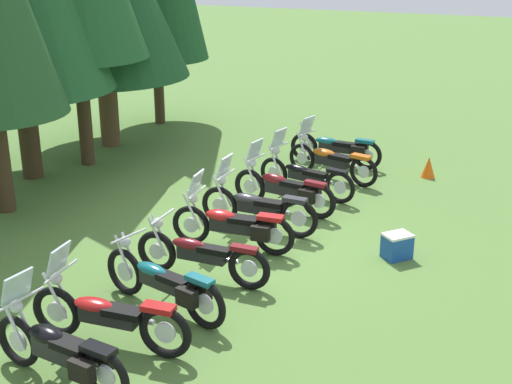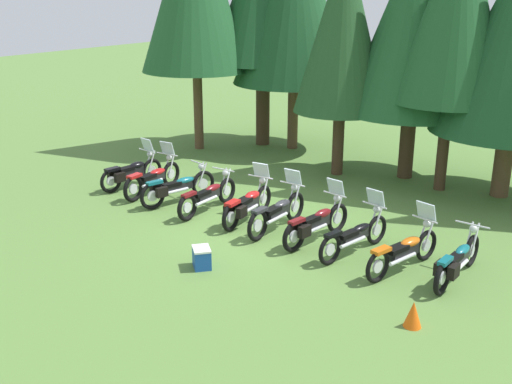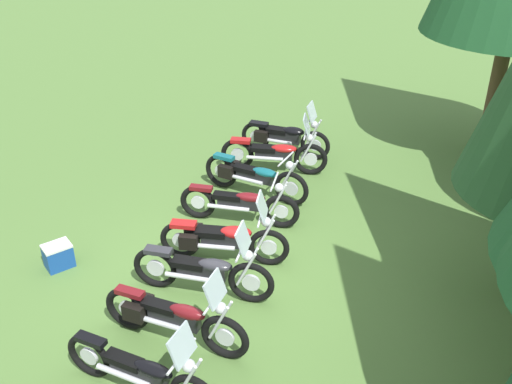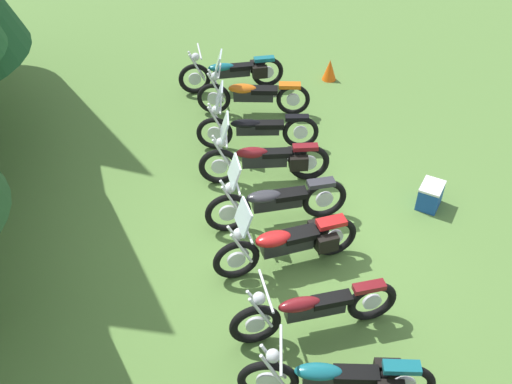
{
  "view_description": "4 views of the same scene",
  "coord_description": "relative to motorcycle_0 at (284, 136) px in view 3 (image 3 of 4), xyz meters",
  "views": [
    {
      "loc": [
        -10.82,
        -4.59,
        5.24
      ],
      "look_at": [
        0.57,
        0.01,
        0.73
      ],
      "focal_mm": 49.57,
      "sensor_mm": 36.0,
      "label": 1
    },
    {
      "loc": [
        7.74,
        -11.74,
        5.59
      ],
      "look_at": [
        -0.22,
        0.1,
        0.8
      ],
      "focal_mm": 42.69,
      "sensor_mm": 36.0,
      "label": 2
    },
    {
      "loc": [
        7.63,
        2.26,
        6.19
      ],
      "look_at": [
        -1.35,
        0.43,
        0.93
      ],
      "focal_mm": 41.16,
      "sensor_mm": 36.0,
      "label": 3
    },
    {
      "loc": [
        -6.48,
        2.06,
        6.78
      ],
      "look_at": [
        0.32,
        0.33,
        0.89
      ],
      "focal_mm": 42.13,
      "sensor_mm": 36.0,
      "label": 4
    }
  ],
  "objects": [
    {
      "name": "ground_plane",
      "position": [
        4.84,
        -0.39,
        -0.47
      ],
      "size": [
        80.0,
        80.0,
        0.0
      ],
      "primitive_type": "plane",
      "color": "#547A38"
    },
    {
      "name": "motorcycle_1",
      "position": [
        0.93,
        -0.05,
        -0.0
      ],
      "size": [
        0.75,
        2.39,
        1.38
      ],
      "rotation": [
        0.0,
        0.0,
        1.62
      ],
      "color": "black",
      "rests_on": "ground_plane"
    },
    {
      "name": "motorcycle_0",
      "position": [
        0.0,
        0.0,
        0.0
      ],
      "size": [
        0.81,
        2.17,
        1.36
      ],
      "rotation": [
        0.0,
        0.0,
        1.42
      ],
      "color": "black",
      "rests_on": "ground_plane"
    },
    {
      "name": "motorcycle_5",
      "position": [
        5.35,
        -0.43,
        0.0
      ],
      "size": [
        0.71,
        2.36,
        1.39
      ],
      "rotation": [
        0.0,
        0.0,
        1.53
      ],
      "color": "black",
      "rests_on": "ground_plane"
    },
    {
      "name": "motorcycle_3",
      "position": [
        3.15,
        -0.35,
        -0.04
      ],
      "size": [
        0.72,
        2.35,
        1.01
      ],
      "rotation": [
        0.0,
        0.0,
        1.56
      ],
      "color": "black",
      "rests_on": "ground_plane"
    },
    {
      "name": "motorcycle_6",
      "position": [
        6.47,
        -0.57,
        -0.0
      ],
      "size": [
        0.77,
        2.3,
        1.38
      ],
      "rotation": [
        0.0,
        0.0,
        1.39
      ],
      "color": "black",
      "rests_on": "ground_plane"
    },
    {
      "name": "motorcycle_2",
      "position": [
        2.05,
        -0.32,
        -0.02
      ],
      "size": [
        0.95,
        2.32,
        1.03
      ],
      "rotation": [
        0.0,
        0.0,
        1.29
      ],
      "color": "black",
      "rests_on": "ground_plane"
    },
    {
      "name": "picnic_cooler",
      "position": [
        5.13,
        -3.1,
        -0.25
      ],
      "size": [
        0.58,
        0.57,
        0.44
      ],
      "color": "#19479E",
      "rests_on": "ground_plane"
    },
    {
      "name": "motorcycle_4",
      "position": [
        4.4,
        -0.37,
        0.0
      ],
      "size": [
        0.72,
        2.28,
        1.37
      ],
      "rotation": [
        0.0,
        0.0,
        1.63
      ],
      "color": "black",
      "rests_on": "ground_plane"
    },
    {
      "name": "motorcycle_7",
      "position": [
        7.5,
        -0.65,
        -0.02
      ],
      "size": [
        0.78,
        2.28,
        1.35
      ],
      "rotation": [
        0.0,
        0.0,
        1.34
      ],
      "color": "black",
      "rests_on": "ground_plane"
    }
  ]
}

